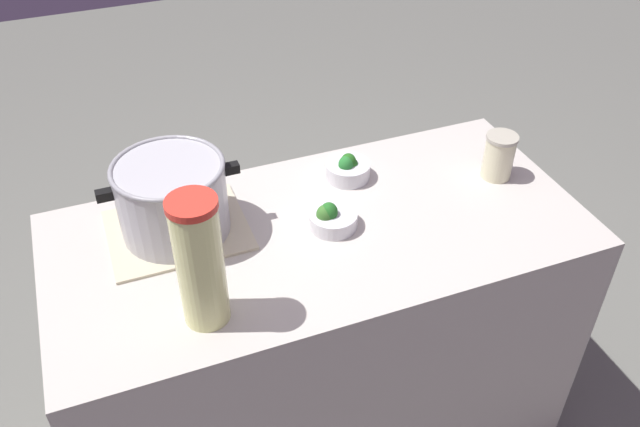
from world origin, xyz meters
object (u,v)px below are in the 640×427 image
cooking_pot (172,197)px  lemonade_pitcher (200,262)px  broccoli_bowl_center (332,218)px  mason_jar (499,156)px  broccoli_bowl_front (348,169)px

cooking_pot → lemonade_pitcher: 0.31m
broccoli_bowl_center → lemonade_pitcher: bearing=-152.9°
cooking_pot → mason_jar: 0.88m
cooking_pot → broccoli_bowl_front: (0.49, 0.06, -0.08)m
lemonade_pitcher → broccoli_bowl_center: lemonade_pitcher is taller
cooking_pot → broccoli_bowl_front: 0.50m
cooking_pot → broccoli_bowl_center: (0.37, -0.12, -0.08)m
broccoli_bowl_front → broccoli_bowl_center: bearing=-123.7°
lemonade_pitcher → mason_jar: (0.87, 0.23, -0.09)m
mason_jar → broccoli_bowl_front: size_ratio=1.05×
lemonade_pitcher → mason_jar: lemonade_pitcher is taller
lemonade_pitcher → broccoli_bowl_center: bearing=27.1°
lemonade_pitcher → broccoli_bowl_front: (0.49, 0.37, -0.13)m
cooking_pot → lemonade_pitcher: lemonade_pitcher is taller
broccoli_bowl_center → mason_jar: bearing=4.7°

